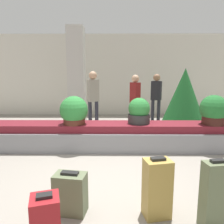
# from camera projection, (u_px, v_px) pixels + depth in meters

# --- Properties ---
(ground_plane) EXTENTS (18.00, 18.00, 0.00)m
(ground_plane) POSITION_uv_depth(u_px,v_px,m) (111.00, 184.00, 3.29)
(ground_plane) COLOR gray
(back_wall) EXTENTS (18.00, 0.06, 3.20)m
(back_wall) POSITION_uv_depth(u_px,v_px,m) (113.00, 75.00, 8.76)
(back_wall) COLOR beige
(back_wall) RESTS_ON ground_plane
(carousel) EXTENTS (7.52, 0.79, 0.57)m
(carousel) POSITION_uv_depth(u_px,v_px,m) (112.00, 136.00, 4.85)
(carousel) COLOR gray
(carousel) RESTS_ON ground_plane
(pillar) EXTENTS (0.55, 0.55, 3.20)m
(pillar) POSITION_uv_depth(u_px,v_px,m) (77.00, 75.00, 7.43)
(pillar) COLOR beige
(pillar) RESTS_ON ground_plane
(suitcase_0) EXTENTS (0.34, 0.28, 0.72)m
(suitcase_0) POSITION_uv_depth(u_px,v_px,m) (157.00, 188.00, 2.50)
(suitcase_0) COLOR #A3843D
(suitcase_0) RESTS_ON ground_plane
(suitcase_1) EXTENTS (0.30, 0.21, 0.77)m
(suitcase_1) POSITION_uv_depth(u_px,v_px,m) (215.00, 195.00, 2.31)
(suitcase_1) COLOR #5B6647
(suitcase_1) RESTS_ON ground_plane
(suitcase_2) EXTENTS (0.40, 0.28, 0.52)m
(suitcase_2) POSITION_uv_depth(u_px,v_px,m) (70.00, 193.00, 2.58)
(suitcase_2) COLOR #5B6647
(suitcase_2) RESTS_ON ground_plane
(suitcase_4) EXTENTS (0.33, 0.32, 0.55)m
(suitcase_4) POSITION_uv_depth(u_px,v_px,m) (46.00, 222.00, 2.05)
(suitcase_4) COLOR maroon
(suitcase_4) RESTS_ON ground_plane
(potted_plant_0) EXTENTS (0.60, 0.60, 0.61)m
(potted_plant_0) POSITION_uv_depth(u_px,v_px,m) (74.00, 111.00, 4.67)
(potted_plant_0) COLOR #4C2319
(potted_plant_0) RESTS_ON carousel
(potted_plant_1) EXTENTS (0.48, 0.48, 0.56)m
(potted_plant_1) POSITION_uv_depth(u_px,v_px,m) (139.00, 112.00, 4.77)
(potted_plant_1) COLOR #2D2D2D
(potted_plant_1) RESTS_ON carousel
(potted_plant_2) EXTENTS (0.57, 0.57, 0.63)m
(potted_plant_2) POSITION_uv_depth(u_px,v_px,m) (213.00, 110.00, 4.63)
(potted_plant_2) COLOR #381914
(potted_plant_2) RESTS_ON carousel
(traveler_0) EXTENTS (0.37, 0.32, 1.73)m
(traveler_0) POSITION_uv_depth(u_px,v_px,m) (93.00, 95.00, 6.54)
(traveler_0) COLOR #282833
(traveler_0) RESTS_ON ground_plane
(traveler_1) EXTENTS (0.37, 0.31, 1.65)m
(traveler_1) POSITION_uv_depth(u_px,v_px,m) (156.00, 94.00, 7.23)
(traveler_1) COLOR #282833
(traveler_1) RESTS_ON ground_plane
(traveler_2) EXTENTS (0.32, 0.37, 1.62)m
(traveler_2) POSITION_uv_depth(u_px,v_px,m) (135.00, 97.00, 6.59)
(traveler_2) COLOR #282833
(traveler_2) RESTS_ON ground_plane
(decorated_tree) EXTENTS (1.28, 1.28, 1.81)m
(decorated_tree) POSITION_uv_depth(u_px,v_px,m) (184.00, 98.00, 6.11)
(decorated_tree) COLOR #4C331E
(decorated_tree) RESTS_ON ground_plane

